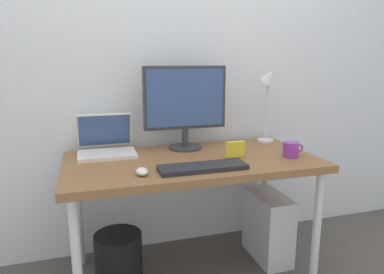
{
  "coord_description": "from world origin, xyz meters",
  "views": [
    {
      "loc": [
        -0.54,
        -1.79,
        1.23
      ],
      "look_at": [
        0.0,
        0.0,
        0.82
      ],
      "focal_mm": 33.04,
      "sensor_mm": 36.0,
      "label": 1
    }
  ],
  "objects_px": {
    "coffee_mug": "(291,149)",
    "wastebasket": "(119,259)",
    "desk_lamp": "(270,88)",
    "photo_frame": "(235,149)",
    "monitor": "(185,103)",
    "computer_tower": "(268,226)",
    "keyboard": "(203,167)",
    "mouse": "(142,171)",
    "laptop": "(106,144)",
    "desk": "(192,169)"
  },
  "relations": [
    {
      "from": "coffee_mug",
      "to": "wastebasket",
      "type": "height_order",
      "value": "coffee_mug"
    },
    {
      "from": "desk_lamp",
      "to": "photo_frame",
      "type": "distance_m",
      "value": 0.55
    },
    {
      "from": "monitor",
      "to": "desk_lamp",
      "type": "xyz_separation_m",
      "value": [
        0.56,
        0.0,
        0.08
      ]
    },
    {
      "from": "desk_lamp",
      "to": "photo_frame",
      "type": "bearing_deg",
      "value": -141.77
    },
    {
      "from": "desk_lamp",
      "to": "computer_tower",
      "type": "xyz_separation_m",
      "value": [
        -0.08,
        -0.2,
        -0.85
      ]
    },
    {
      "from": "keyboard",
      "to": "mouse",
      "type": "bearing_deg",
      "value": 179.12
    },
    {
      "from": "laptop",
      "to": "keyboard",
      "type": "height_order",
      "value": "laptop"
    },
    {
      "from": "desk",
      "to": "coffee_mug",
      "type": "height_order",
      "value": "coffee_mug"
    },
    {
      "from": "laptop",
      "to": "computer_tower",
      "type": "bearing_deg",
      "value": -12.93
    },
    {
      "from": "computer_tower",
      "to": "wastebasket",
      "type": "height_order",
      "value": "computer_tower"
    },
    {
      "from": "desk",
      "to": "photo_frame",
      "type": "relative_size",
      "value": 12.45
    },
    {
      "from": "mouse",
      "to": "coffee_mug",
      "type": "relative_size",
      "value": 0.73
    },
    {
      "from": "mouse",
      "to": "photo_frame",
      "type": "xyz_separation_m",
      "value": [
        0.54,
        0.15,
        0.03
      ]
    },
    {
      "from": "monitor",
      "to": "coffee_mug",
      "type": "relative_size",
      "value": 4.1
    },
    {
      "from": "desk",
      "to": "desk_lamp",
      "type": "distance_m",
      "value": 0.75
    },
    {
      "from": "coffee_mug",
      "to": "photo_frame",
      "type": "distance_m",
      "value": 0.32
    },
    {
      "from": "laptop",
      "to": "wastebasket",
      "type": "height_order",
      "value": "laptop"
    },
    {
      "from": "mouse",
      "to": "computer_tower",
      "type": "height_order",
      "value": "mouse"
    },
    {
      "from": "monitor",
      "to": "computer_tower",
      "type": "height_order",
      "value": "monitor"
    },
    {
      "from": "computer_tower",
      "to": "photo_frame",
      "type": "bearing_deg",
      "value": -163.75
    },
    {
      "from": "laptop",
      "to": "coffee_mug",
      "type": "distance_m",
      "value": 1.05
    },
    {
      "from": "monitor",
      "to": "mouse",
      "type": "height_order",
      "value": "monitor"
    },
    {
      "from": "laptop",
      "to": "computer_tower",
      "type": "relative_size",
      "value": 0.76
    },
    {
      "from": "desk",
      "to": "computer_tower",
      "type": "relative_size",
      "value": 3.26
    },
    {
      "from": "mouse",
      "to": "coffee_mug",
      "type": "height_order",
      "value": "coffee_mug"
    },
    {
      "from": "desk",
      "to": "photo_frame",
      "type": "distance_m",
      "value": 0.26
    },
    {
      "from": "desk",
      "to": "coffee_mug",
      "type": "distance_m",
      "value": 0.56
    },
    {
      "from": "keyboard",
      "to": "mouse",
      "type": "distance_m",
      "value": 0.3
    },
    {
      "from": "photo_frame",
      "to": "computer_tower",
      "type": "bearing_deg",
      "value": 16.25
    },
    {
      "from": "mouse",
      "to": "monitor",
      "type": "bearing_deg",
      "value": 52.08
    },
    {
      "from": "desk",
      "to": "photo_frame",
      "type": "height_order",
      "value": "photo_frame"
    },
    {
      "from": "laptop",
      "to": "mouse",
      "type": "distance_m",
      "value": 0.47
    },
    {
      "from": "photo_frame",
      "to": "keyboard",
      "type": "bearing_deg",
      "value": -147.3
    },
    {
      "from": "desk",
      "to": "mouse",
      "type": "height_order",
      "value": "mouse"
    },
    {
      "from": "monitor",
      "to": "coffee_mug",
      "type": "height_order",
      "value": "monitor"
    },
    {
      "from": "mouse",
      "to": "coffee_mug",
      "type": "bearing_deg",
      "value": 5.15
    },
    {
      "from": "desk",
      "to": "computer_tower",
      "type": "height_order",
      "value": "desk"
    },
    {
      "from": "monitor",
      "to": "mouse",
      "type": "relative_size",
      "value": 5.58
    },
    {
      "from": "desk_lamp",
      "to": "mouse",
      "type": "xyz_separation_m",
      "value": [
        -0.89,
        -0.43,
        -0.34
      ]
    },
    {
      "from": "coffee_mug",
      "to": "computer_tower",
      "type": "xyz_separation_m",
      "value": [
        -0.03,
        0.15,
        -0.53
      ]
    },
    {
      "from": "photo_frame",
      "to": "desk",
      "type": "bearing_deg",
      "value": 165.71
    },
    {
      "from": "desk",
      "to": "mouse",
      "type": "bearing_deg",
      "value": -146.1
    },
    {
      "from": "laptop",
      "to": "wastebasket",
      "type": "distance_m",
      "value": 0.65
    },
    {
      "from": "monitor",
      "to": "wastebasket",
      "type": "height_order",
      "value": "monitor"
    },
    {
      "from": "laptop",
      "to": "keyboard",
      "type": "bearing_deg",
      "value": -45.99
    },
    {
      "from": "desk",
      "to": "desk_lamp",
      "type": "xyz_separation_m",
      "value": [
        0.58,
        0.22,
        0.42
      ]
    },
    {
      "from": "monitor",
      "to": "computer_tower",
      "type": "bearing_deg",
      "value": -22.41
    },
    {
      "from": "monitor",
      "to": "wastebasket",
      "type": "xyz_separation_m",
      "value": [
        -0.44,
        -0.21,
        -0.83
      ]
    },
    {
      "from": "coffee_mug",
      "to": "laptop",
      "type": "bearing_deg",
      "value": 159.34
    },
    {
      "from": "monitor",
      "to": "keyboard",
      "type": "bearing_deg",
      "value": -94.35
    }
  ]
}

